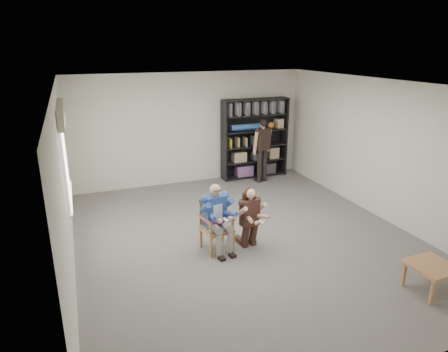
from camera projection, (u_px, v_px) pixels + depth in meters
name	position (u px, v px, depth m)	size (l,w,h in m)	color
room_shell	(247.00, 166.00, 7.00)	(6.00, 7.00, 2.80)	silver
floor	(245.00, 238.00, 7.44)	(6.00, 7.00, 0.01)	slate
window_left	(66.00, 155.00, 6.81)	(0.16, 2.00, 1.75)	silver
armchair	(217.00, 225.00, 6.88)	(0.54, 0.52, 0.93)	#A8723C
seated_man	(217.00, 218.00, 6.84)	(0.52, 0.72, 1.21)	#2F589B
kneeling_woman	(250.00, 218.00, 6.94)	(0.46, 0.74, 1.10)	#39231F
bookshelf	(255.00, 139.00, 10.60)	(1.80, 0.38, 2.10)	black
standing_man	(262.00, 151.00, 10.25)	(0.51, 0.28, 1.65)	black
side_table	(430.00, 278.00, 5.78)	(0.61, 0.61, 0.42)	#A8723C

